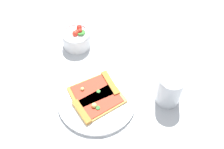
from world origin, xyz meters
The scene contains 6 objects.
ground_plane centered at (0.00, 0.00, 0.00)m, with size 2.40×2.40×0.00m, color #B2B7BC.
plate centered at (-0.04, -0.05, 0.01)m, with size 0.26×0.26×0.01m, color white.
pizza_slice_near centered at (-0.02, -0.03, 0.02)m, with size 0.17×0.14×0.02m.
pizza_slice_far centered at (-0.05, -0.07, 0.02)m, with size 0.17×0.12×0.02m.
salad_bowl centered at (0.07, 0.18, 0.03)m, with size 0.10×0.10×0.07m.
soda_glass centered at (0.13, -0.21, 0.06)m, with size 0.08×0.08×0.11m.
Camera 1 is at (-0.34, -0.44, 0.81)m, focal length 45.97 mm.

